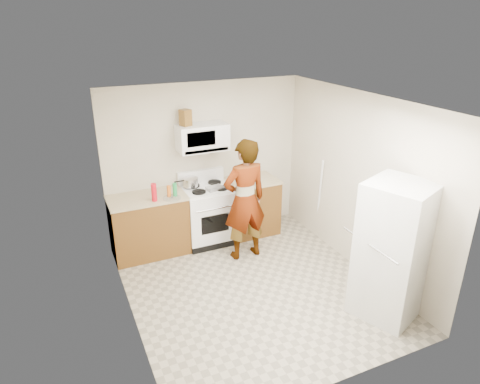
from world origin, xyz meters
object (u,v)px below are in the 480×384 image
person (245,200)px  fridge (393,251)px  microwave (202,137)px  saucepan (190,182)px  gas_range (208,213)px  kettle (250,170)px

person → fridge: 2.18m
microwave → saucepan: bearing=-174.1°
gas_range → microwave: microwave is taller
microwave → fridge: size_ratio=0.45×
kettle → saucepan: kettle is taller
saucepan → microwave: bearing=5.9°
gas_range → kettle: size_ratio=5.64×
microwave → person: size_ratio=0.41×
gas_range → person: (0.34, -0.67, 0.43)m
person → fridge: (1.02, -1.92, -0.07)m
gas_range → person: size_ratio=0.61×
person → fridge: person is taller
microwave → fridge: microwave is taller
microwave → kettle: bearing=3.0°
person → saucepan: person is taller
microwave → saucepan: 0.72m
person → kettle: person is taller
person → saucepan: bearing=-56.4°
gas_range → microwave: bearing=90.0°
fridge → kettle: size_ratio=8.49×
gas_range → fridge: bearing=-62.2°
microwave → person: bearing=-66.7°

